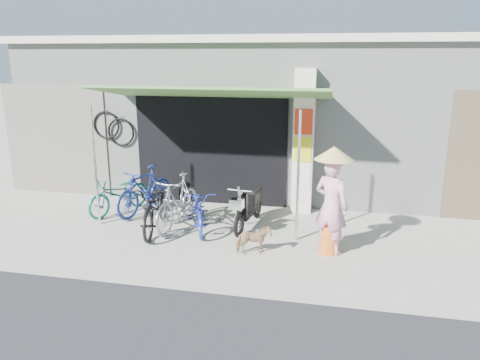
% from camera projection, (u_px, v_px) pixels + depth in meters
% --- Properties ---
extents(ground, '(80.00, 80.00, 0.00)m').
position_uv_depth(ground, '(239.00, 252.00, 7.99)').
color(ground, '#ACA79B').
rests_on(ground, ground).
extents(bicycle_shop, '(12.30, 5.30, 3.66)m').
position_uv_depth(bicycle_shop, '(279.00, 110.00, 12.32)').
color(bicycle_shop, '#A4A9A1').
rests_on(bicycle_shop, ground).
extents(shop_pillar, '(0.42, 0.44, 3.00)m').
position_uv_depth(shop_pillar, '(304.00, 142.00, 9.74)').
color(shop_pillar, beige).
rests_on(shop_pillar, ground).
extents(awning, '(4.60, 1.88, 2.72)m').
position_uv_depth(awning, '(211.00, 94.00, 9.05)').
color(awning, '#437032').
rests_on(awning, ground).
extents(neighbour_left, '(2.60, 0.06, 2.60)m').
position_uv_depth(neighbour_left, '(56.00, 140.00, 11.10)').
color(neighbour_left, '#6B665B').
rests_on(neighbour_left, ground).
extents(bike_teal, '(1.13, 1.67, 0.83)m').
position_uv_depth(bike_teal, '(119.00, 194.00, 9.87)').
color(bike_teal, '#16665E').
rests_on(bike_teal, ground).
extents(bike_blue, '(0.98, 1.73, 1.00)m').
position_uv_depth(bike_blue, '(145.00, 190.00, 9.81)').
color(bike_blue, navy).
rests_on(bike_blue, ground).
extents(bike_black, '(0.89, 1.88, 0.95)m').
position_uv_depth(bike_black, '(156.00, 207.00, 8.85)').
color(bike_black, black).
rests_on(bike_black, ground).
extents(bike_silver, '(0.71, 1.79, 1.05)m').
position_uv_depth(bike_silver, '(178.00, 202.00, 8.99)').
color(bike_silver, silver).
rests_on(bike_silver, ground).
extents(bike_navy, '(1.05, 1.68, 0.83)m').
position_uv_depth(bike_navy, '(199.00, 208.00, 8.94)').
color(bike_navy, '#22329D').
rests_on(bike_navy, ground).
extents(street_dog, '(0.65, 0.49, 0.50)m').
position_uv_depth(street_dog, '(253.00, 240.00, 7.85)').
color(street_dog, tan).
rests_on(street_dog, ground).
extents(moped, '(0.47, 1.60, 0.91)m').
position_uv_depth(moped, '(249.00, 206.00, 9.09)').
color(moped, black).
rests_on(moped, ground).
extents(nun, '(0.72, 0.64, 1.84)m').
position_uv_depth(nun, '(332.00, 202.00, 7.75)').
color(nun, pink).
rests_on(nun, ground).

